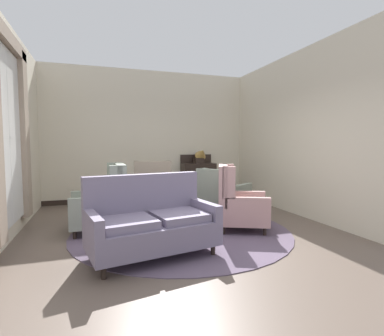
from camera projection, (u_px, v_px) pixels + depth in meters
ground at (187, 236)px, 4.64m from camera, size 9.22×9.22×0.00m
wall_back at (149, 136)px, 7.63m from camera, size 5.38×0.08×3.32m
wall_left at (10, 130)px, 4.63m from camera, size 0.08×4.61×3.32m
wall_right at (290, 134)px, 6.26m from camera, size 0.08×4.61×3.32m
baseboard_back at (150, 198)px, 7.70m from camera, size 5.22×0.03×0.12m
area_rug at (182, 231)px, 4.92m from camera, size 3.57×3.57×0.01m
window_with_curtains at (10, 126)px, 4.28m from camera, size 0.12×1.92×2.85m
coffee_table at (171, 205)px, 5.08m from camera, size 0.90×0.90×0.48m
porcelain_vase at (171, 192)px, 5.09m from camera, size 0.17×0.17×0.32m
settee at (151, 223)px, 3.80m from camera, size 1.72×1.09×1.04m
armchair_beside_settee at (104, 204)px, 4.89m from camera, size 0.87×0.81×1.12m
armchair_back_corner at (152, 191)px, 6.23m from camera, size 0.83×0.99×1.11m
armchair_far_left at (237, 203)px, 4.94m from camera, size 1.04×0.99×1.10m
armchair_near_sideboard at (222, 196)px, 5.88m from camera, size 1.17×1.12×0.97m
side_table at (210, 196)px, 5.97m from camera, size 0.45×0.45×0.68m
sideboard at (198, 179)px, 7.82m from camera, size 0.87×0.44×1.18m
gramophone at (201, 155)px, 7.71m from camera, size 0.33×0.39×0.47m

